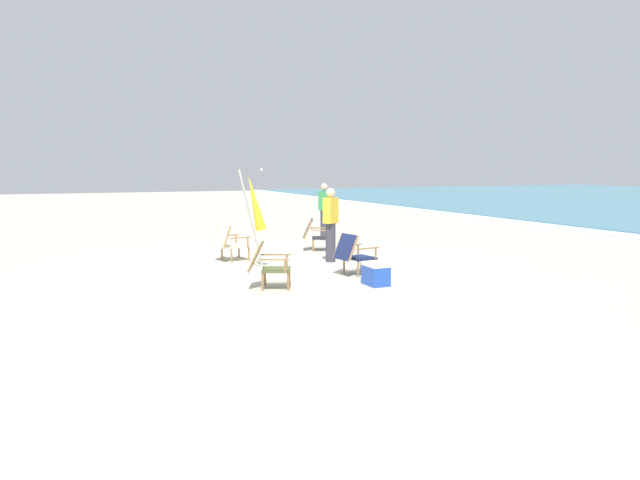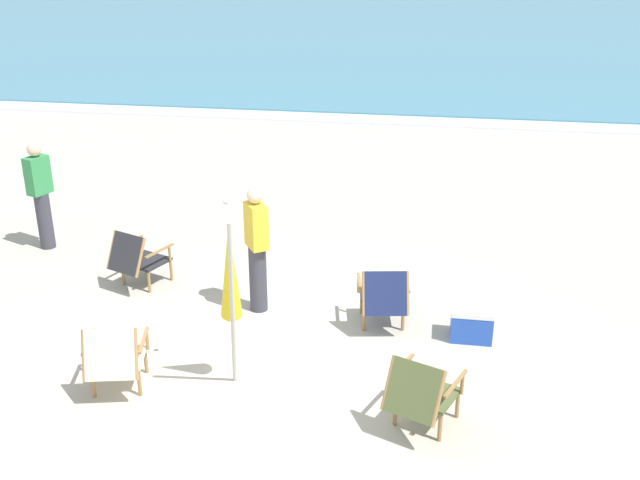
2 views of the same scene
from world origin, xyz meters
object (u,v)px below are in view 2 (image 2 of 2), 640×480
beach_chair_front_right (421,392)px  beach_chair_back_left (384,296)px  person_near_chairs (257,249)px  cooler_box (472,323)px  umbrella_furled_yellow (230,273)px  person_by_waterline (41,195)px  beach_chair_front_left (137,258)px  beach_chair_far_center (115,357)px

beach_chair_front_right → beach_chair_back_left: beach_chair_back_left is taller
beach_chair_back_left → person_near_chairs: size_ratio=0.49×
person_near_chairs → cooler_box: (2.63, -0.31, -0.64)m
umbrella_furled_yellow → person_by_waterline: 5.01m
beach_chair_front_left → umbrella_furled_yellow: bearing=-48.3°
person_by_waterline → person_near_chairs: bearing=-21.6°
beach_chair_back_left → person_by_waterline: 5.48m
beach_chair_back_left → beach_chair_front_right: bearing=-75.0°
beach_chair_front_left → cooler_box: (4.37, -0.67, -0.23)m
beach_chair_back_left → person_near_chairs: 1.66m
person_by_waterline → cooler_box: (6.26, -1.74, -0.64)m
beach_chair_back_left → cooler_box: 1.07m
person_near_chairs → beach_chair_far_center: bearing=-116.4°
beach_chair_back_left → cooler_box: beach_chair_back_left is taller
beach_chair_front_right → person_by_waterline: size_ratio=0.54×
beach_chair_front_right → beach_chair_front_left: beach_chair_front_left is taller
beach_chair_far_center → person_by_waterline: size_ratio=0.50×
umbrella_furled_yellow → cooler_box: (2.45, 1.48, -1.15)m
person_near_chairs → beach_chair_front_left: bearing=168.0°
beach_chair_front_left → beach_chair_back_left: size_ratio=1.09×
cooler_box → umbrella_furled_yellow: bearing=-148.9°
beach_chair_front_right → umbrella_furled_yellow: bearing=169.1°
beach_chair_back_left → umbrella_furled_yellow: (-1.41, -1.56, 0.92)m
beach_chair_front_right → person_near_chairs: person_near_chairs is taller
beach_chair_front_right → person_by_waterline: person_by_waterline is taller
beach_chair_far_center → umbrella_furled_yellow: (1.19, 0.25, 0.92)m
person_near_chairs → cooler_box: person_near_chairs is taller
beach_chair_back_left → person_by_waterline: size_ratio=0.49×
beach_chair_back_left → person_near_chairs: bearing=171.8°
umbrella_furled_yellow → person_by_waterline: size_ratio=1.26×
beach_chair_front_left → cooler_box: bearing=-8.8°
beach_chair_front_right → beach_chair_back_left: 2.00m
umbrella_furled_yellow → person_near_chairs: (-0.18, 1.79, -0.51)m
beach_chair_far_center → person_near_chairs: bearing=63.6°
beach_chair_front_right → cooler_box: size_ratio=1.81×
beach_chair_front_right → beach_chair_far_center: bearing=177.7°
beach_chair_front_left → person_near_chairs: bearing=-12.0°
person_by_waterline → beach_chair_front_right: bearing=-32.1°
beach_chair_front_right → person_near_chairs: bearing=134.3°
beach_chair_front_right → beach_chair_back_left: (-0.52, 1.93, 0.00)m
person_by_waterline → cooler_box: size_ratio=3.33×
umbrella_furled_yellow → beach_chair_front_right: bearing=-10.9°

